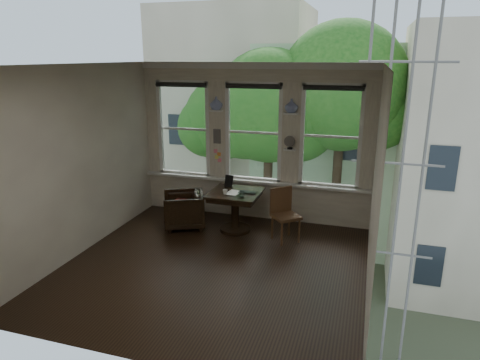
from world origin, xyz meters
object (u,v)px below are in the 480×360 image
(armchair_left, at_px, (184,210))
(mug, at_px, (225,192))
(side_chair_right, at_px, (286,216))
(laptop, at_px, (247,193))
(table, at_px, (235,211))

(armchair_left, distance_m, mug, 0.97)
(side_chair_right, distance_m, mug, 1.15)
(armchair_left, distance_m, laptop, 1.29)
(table, height_order, laptop, laptop)
(table, height_order, mug, mug)
(laptop, bearing_deg, side_chair_right, -11.69)
(side_chair_right, bearing_deg, armchair_left, 136.88)
(table, xyz_separation_m, laptop, (0.24, -0.04, 0.39))
(table, height_order, side_chair_right, side_chair_right)
(mug, bearing_deg, side_chair_right, 0.26)
(armchair_left, distance_m, side_chair_right, 1.96)
(side_chair_right, height_order, mug, side_chair_right)
(table, bearing_deg, mug, -126.17)
(armchair_left, bearing_deg, side_chair_right, 62.38)
(armchair_left, bearing_deg, mug, 59.63)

